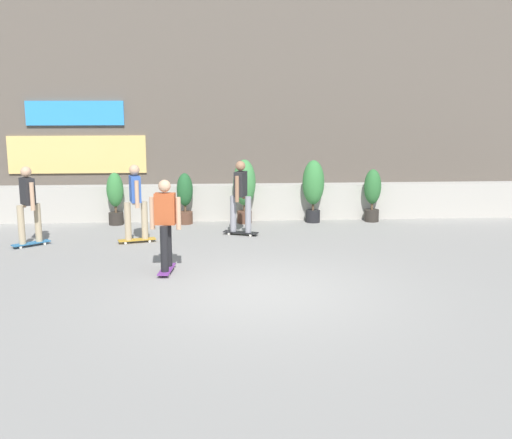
# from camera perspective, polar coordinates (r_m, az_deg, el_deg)

# --- Properties ---
(ground_plane) EXTENTS (48.00, 48.00, 0.00)m
(ground_plane) POSITION_cam_1_polar(r_m,az_deg,el_deg) (10.56, 0.51, -6.41)
(ground_plane) COLOR gray
(planter_wall) EXTENTS (18.00, 0.40, 0.90)m
(planter_wall) POSITION_cam_1_polar(r_m,az_deg,el_deg) (16.28, -0.98, 1.57)
(planter_wall) COLOR #B2ADA3
(planter_wall) RESTS_ON ground
(building_backdrop) EXTENTS (20.00, 2.08, 6.50)m
(building_backdrop) POSITION_cam_1_polar(r_m,az_deg,el_deg) (20.04, -1.56, 11.45)
(building_backdrop) COLOR #60564C
(building_backdrop) RESTS_ON ground
(potted_plant_0) EXTENTS (0.41, 0.41, 1.29)m
(potted_plant_0) POSITION_cam_1_polar(r_m,az_deg,el_deg) (15.97, -12.45, 2.06)
(potted_plant_0) COLOR #2D2823
(potted_plant_0) RESTS_ON ground
(potted_plant_1) EXTENTS (0.39, 0.39, 1.26)m
(potted_plant_1) POSITION_cam_1_polar(r_m,az_deg,el_deg) (15.80, -6.36, 2.07)
(potted_plant_1) COLOR brown
(potted_plant_1) RESTS_ON ground
(potted_plant_2) EXTENTS (0.55, 0.55, 1.58)m
(potted_plant_2) POSITION_cam_1_polar(r_m,az_deg,el_deg) (15.76, -1.04, 3.01)
(potted_plant_2) COLOR brown
(potted_plant_2) RESTS_ON ground
(potted_plant_3) EXTENTS (0.54, 0.54, 1.56)m
(potted_plant_3) POSITION_cam_1_polar(r_m,az_deg,el_deg) (15.93, 5.13, 2.99)
(potted_plant_3) COLOR black
(potted_plant_3) RESTS_ON ground
(potted_plant_4) EXTENTS (0.43, 0.43, 1.32)m
(potted_plant_4) POSITION_cam_1_polar(r_m,az_deg,el_deg) (16.24, 10.34, 2.40)
(potted_plant_4) COLOR #2D2823
(potted_plant_4) RESTS_ON ground
(skater_far_right) EXTENTS (0.82, 0.53, 1.70)m
(skater_far_right) POSITION_cam_1_polar(r_m,az_deg,el_deg) (14.40, -1.38, 2.26)
(skater_far_right) COLOR black
(skater_far_right) RESTS_ON ground
(skater_mid_plaza) EXTENTS (0.75, 0.65, 1.70)m
(skater_mid_plaza) POSITION_cam_1_polar(r_m,az_deg,el_deg) (14.18, -19.66, 1.45)
(skater_mid_plaza) COLOR #266699
(skater_mid_plaza) RESTS_ON ground
(skater_foreground) EXTENTS (0.82, 0.54, 1.70)m
(skater_foreground) POSITION_cam_1_polar(r_m,az_deg,el_deg) (13.91, -10.70, 1.74)
(skater_foreground) COLOR #BF8C26
(skater_foreground) RESTS_ON ground
(skater_by_wall_left) EXTENTS (0.56, 0.82, 1.70)m
(skater_by_wall_left) POSITION_cam_1_polar(r_m,az_deg,el_deg) (11.48, -8.08, -0.20)
(skater_by_wall_left) COLOR #72338C
(skater_by_wall_left) RESTS_ON ground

